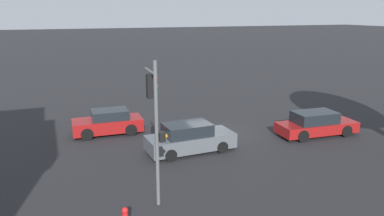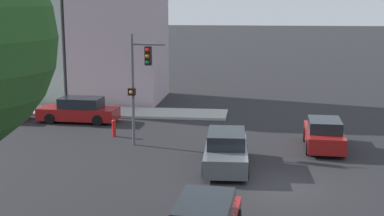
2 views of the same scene
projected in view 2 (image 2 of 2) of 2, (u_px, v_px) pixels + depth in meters
ground_plane at (279, 186)px, 20.63m from camera, size 300.00×300.00×0.00m
rowhouse_backdrop at (69, 24)px, 38.68m from camera, size 7.13×13.24×11.37m
traffic_signal at (140, 74)px, 25.84m from camera, size 0.53×1.80×5.50m
crossing_car_1 at (226, 151)px, 22.92m from camera, size 4.67×2.04×1.54m
crossing_car_2 at (324, 135)px, 25.81m from camera, size 4.12×1.93×1.48m
parked_car_0 at (79, 111)px, 31.65m from camera, size 1.98×4.72×1.47m
fire_hydrant at (114, 127)px, 28.21m from camera, size 0.22×0.22×0.92m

